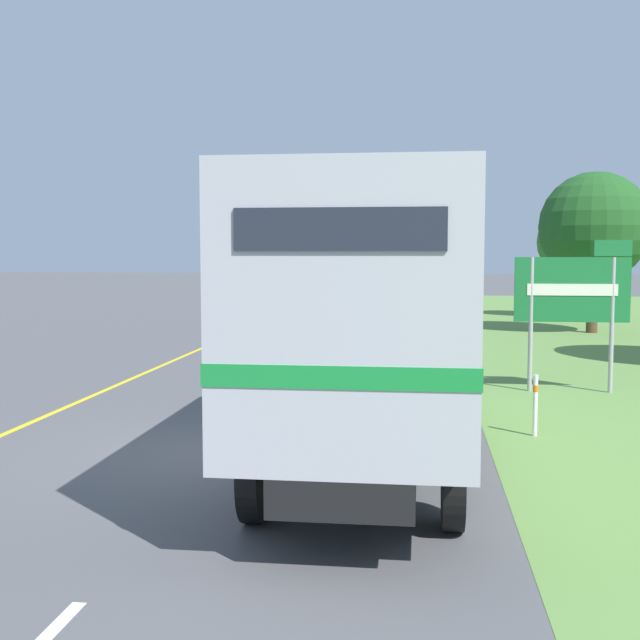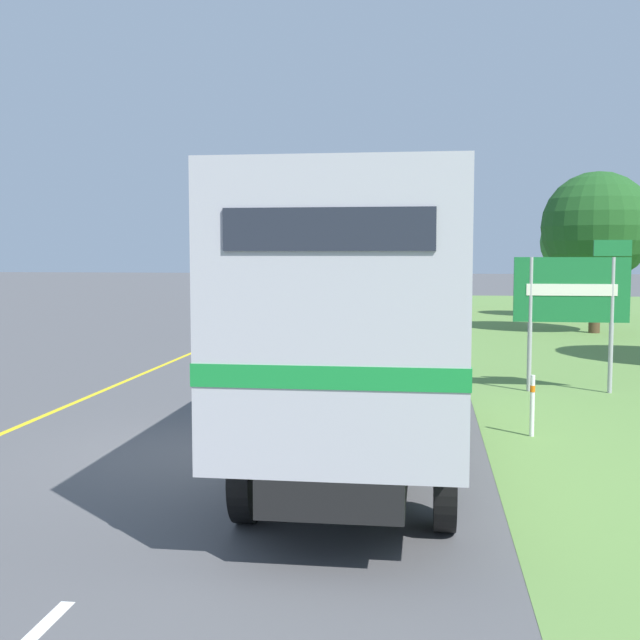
{
  "view_description": "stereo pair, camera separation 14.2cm",
  "coord_description": "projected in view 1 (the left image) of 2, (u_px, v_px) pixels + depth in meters",
  "views": [
    {
      "loc": [
        2.7,
        -10.82,
        2.8
      ],
      "look_at": [
        0.3,
        8.2,
        1.2
      ],
      "focal_mm": 45.0,
      "sensor_mm": 36.0,
      "label": 1
    },
    {
      "loc": [
        2.84,
        -10.8,
        2.8
      ],
      "look_at": [
        0.3,
        8.2,
        1.2
      ],
      "focal_mm": 45.0,
      "sensor_mm": 36.0,
      "label": 2
    }
  ],
  "objects": [
    {
      "name": "lead_car_white",
      "position": [
        289.0,
        308.0,
        27.58
      ],
      "size": [
        1.8,
        4.59,
        1.79
      ],
      "color": "black",
      "rests_on": "ground"
    },
    {
      "name": "centre_dash_mid_b",
      "position": [
        332.0,
        344.0,
        24.73
      ],
      "size": [
        0.12,
        2.6,
        0.01
      ],
      "primitive_type": "cube",
      "color": "white",
      "rests_on": "ground"
    },
    {
      "name": "ground_plane",
      "position": [
        226.0,
        453.0,
        11.27
      ],
      "size": [
        200.0,
        200.0,
        0.0
      ],
      "primitive_type": "plane",
      "color": "#515154"
    },
    {
      "name": "roadside_tree_far",
      "position": [
        572.0,
        242.0,
        34.92
      ],
      "size": [
        2.99,
        2.99,
        4.78
      ],
      "color": "brown",
      "rests_on": "ground"
    },
    {
      "name": "centre_dash_far",
      "position": [
        351.0,
        325.0,
        31.25
      ],
      "size": [
        0.12,
        2.6,
        0.01
      ],
      "primitive_type": "cube",
      "color": "white",
      "rests_on": "ground"
    },
    {
      "name": "delineator_post",
      "position": [
        535.0,
        404.0,
        12.26
      ],
      "size": [
        0.08,
        0.08,
        0.95
      ],
      "color": "white",
      "rests_on": "ground"
    },
    {
      "name": "centre_dash_farthest",
      "position": [
        363.0,
        313.0,
        37.78
      ],
      "size": [
        0.12,
        2.6,
        0.01
      ],
      "primitive_type": "cube",
      "color": "white",
      "rests_on": "ground"
    },
    {
      "name": "centre_dash_mid_a",
      "position": [
        300.0,
        377.0,
        18.2
      ],
      "size": [
        0.12,
        2.6,
        0.01
      ],
      "primitive_type": "cube",
      "color": "white",
      "rests_on": "ground"
    },
    {
      "name": "horse_trailer_truck",
      "position": [
        369.0,
        313.0,
        10.55
      ],
      "size": [
        2.39,
        8.42,
        3.62
      ],
      "color": "black",
      "rests_on": "ground"
    },
    {
      "name": "roadside_tree_mid",
      "position": [
        594.0,
        227.0,
        27.94
      ],
      "size": [
        3.83,
        3.83,
        5.63
      ],
      "color": "#4C3823",
      "rests_on": "ground"
    },
    {
      "name": "lead_car_red_ahead",
      "position": [
        400.0,
        292.0,
        39.19
      ],
      "size": [
        1.8,
        4.32,
        1.81
      ],
      "color": "black",
      "rests_on": "ground"
    },
    {
      "name": "edge_line_yellow",
      "position": [
        215.0,
        342.0,
        25.14
      ],
      "size": [
        0.12,
        58.75,
        0.01
      ],
      "primitive_type": "cube",
      "color": "yellow",
      "rests_on": "ground"
    },
    {
      "name": "highway_sign",
      "position": [
        574.0,
        294.0,
        16.05
      ],
      "size": [
        2.26,
        0.09,
        3.06
      ],
      "color": "#9E9EA3",
      "rests_on": "ground"
    },
    {
      "name": "centre_dash_near",
      "position": [
        233.0,
        446.0,
        11.68
      ],
      "size": [
        0.12,
        2.6,
        0.01
      ],
      "primitive_type": "cube",
      "color": "white",
      "rests_on": "ground"
    }
  ]
}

